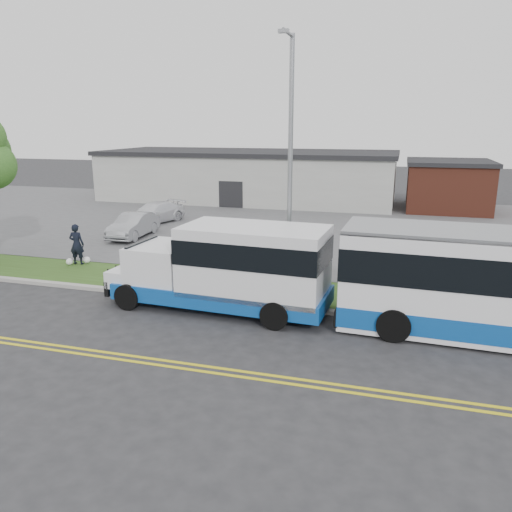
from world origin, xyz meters
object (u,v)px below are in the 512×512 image
(streetlight_near, at_px, (290,160))
(pedestrian, at_px, (77,244))
(shuttle_bus, at_px, (233,265))
(parked_car_a, at_px, (133,225))
(parked_car_b, at_px, (154,213))

(streetlight_near, height_order, pedestrian, streetlight_near)
(shuttle_bus, distance_m, pedestrian, 9.61)
(parked_car_a, distance_m, parked_car_b, 4.51)
(parked_car_a, bearing_deg, shuttle_bus, -47.94)
(pedestrian, bearing_deg, streetlight_near, 166.03)
(streetlight_near, xyz_separation_m, pedestrian, (-10.48, 1.27, -4.16))
(streetlight_near, xyz_separation_m, parked_car_b, (-11.85, 11.72, -4.45))
(shuttle_bus, bearing_deg, streetlight_near, 57.84)
(shuttle_bus, bearing_deg, parked_car_b, 129.62)
(shuttle_bus, xyz_separation_m, pedestrian, (-8.95, 3.44, -0.60))
(shuttle_bus, relative_size, parked_car_b, 1.77)
(streetlight_near, bearing_deg, pedestrian, 173.07)
(shuttle_bus, xyz_separation_m, parked_car_b, (-10.32, 13.88, -0.89))
(pedestrian, height_order, parked_car_b, pedestrian)
(streetlight_near, distance_m, pedestrian, 11.34)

